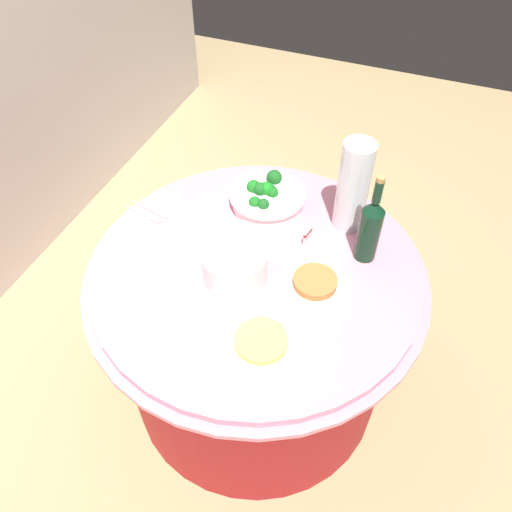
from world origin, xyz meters
The scene contains 10 objects.
ground_plane centered at (0.00, 0.00, 0.00)m, with size 6.00×6.00×0.00m, color tan.
buffet_table centered at (0.00, 0.00, 0.38)m, with size 1.16×1.16×0.74m.
broccoli_bowl centered at (0.30, 0.08, 0.78)m, with size 0.28×0.28×0.11m.
plate_stack centered at (-0.07, 0.05, 0.80)m, with size 0.21×0.21×0.11m.
wine_bottle centered at (0.18, -0.32, 0.87)m, with size 0.07×0.07×0.34m.
decorative_fruit_vase centered at (0.32, -0.23, 0.90)m, with size 0.11×0.11×0.34m.
serving_tongs centered at (0.09, 0.47, 0.74)m, with size 0.08×0.17×0.01m.
food_plate_noodles centered at (-0.28, -0.13, 0.75)m, with size 0.22×0.22×0.03m.
food_plate_peanuts centered at (-0.01, -0.21, 0.76)m, with size 0.22×0.22×0.04m.
label_placard_front centered at (0.17, -0.12, 0.77)m, with size 0.05×0.02×0.05m.
Camera 1 is at (-1.07, -0.42, 2.02)m, focal length 36.24 mm.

